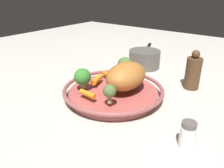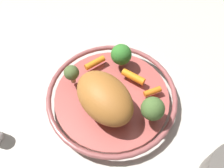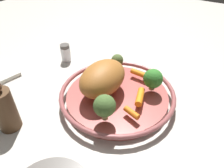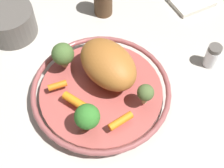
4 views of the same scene
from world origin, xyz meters
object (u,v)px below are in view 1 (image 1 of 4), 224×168
object	(u,v)px
baby_carrot_left	(97,79)
pepper_mill	(193,72)
roast_chicken_piece	(126,76)
broccoli_floret_edge	(110,91)
salt_shaker	(188,135)
broccoli_floret_mid	(125,65)
serving_bowl	(113,92)
saucepan	(144,59)
baby_carrot_back	(107,74)
baby_carrot_center	(88,94)
broccoli_floret_large	(83,77)

from	to	relation	value
baby_carrot_left	pepper_mill	size ratio (longest dim) A/B	0.44
roast_chicken_piece	broccoli_floret_edge	size ratio (longest dim) A/B	2.80
salt_shaker	broccoli_floret_mid	bearing A→B (deg)	147.31
baby_carrot_left	pepper_mill	xyz separation A→B (m)	(0.25, 0.23, 0.01)
baby_carrot_left	pepper_mill	distance (m)	0.34
salt_shaker	pepper_mill	xyz separation A→B (m)	(-0.10, 0.33, 0.03)
broccoli_floret_edge	salt_shaker	xyz separation A→B (m)	(0.23, -0.00, -0.04)
broccoli_floret_edge	roast_chicken_piece	bearing A→B (deg)	100.01
serving_bowl	broccoli_floret_mid	bearing A→B (deg)	105.50
baby_carrot_left	saucepan	size ratio (longest dim) A/B	0.27
roast_chicken_piece	saucepan	bearing A→B (deg)	109.24
roast_chicken_piece	saucepan	world-z (taller)	roast_chicken_piece
baby_carrot_back	pepper_mill	world-z (taller)	pepper_mill
roast_chicken_piece	baby_carrot_center	xyz separation A→B (m)	(-0.06, -0.12, -0.03)
baby_carrot_back	broccoli_floret_edge	world-z (taller)	broccoli_floret_edge
baby_carrot_center	saucepan	xyz separation A→B (m)	(-0.05, 0.43, -0.01)
serving_bowl	pepper_mill	distance (m)	0.30
baby_carrot_back	broccoli_floret_edge	size ratio (longest dim) A/B	0.78
salt_shaker	saucepan	bearing A→B (deg)	130.26
serving_bowl	roast_chicken_piece	distance (m)	0.07
broccoli_floret_mid	broccoli_floret_large	distance (m)	0.18
pepper_mill	baby_carrot_back	bearing A→B (deg)	-146.97
salt_shaker	roast_chicken_piece	bearing A→B (deg)	155.61
salt_shaker	saucepan	xyz separation A→B (m)	(-0.36, 0.42, 0.01)
serving_bowl	baby_carrot_center	world-z (taller)	baby_carrot_center
broccoli_floret_large	pepper_mill	xyz separation A→B (m)	(0.26, 0.29, -0.01)
baby_carrot_back	baby_carrot_center	bearing A→B (deg)	-70.16
baby_carrot_back	pepper_mill	size ratio (longest dim) A/B	0.31
serving_bowl	baby_carrot_left	xyz separation A→B (m)	(-0.07, -0.00, 0.03)
baby_carrot_back	saucepan	size ratio (longest dim) A/B	0.19
roast_chicken_piece	saucepan	distance (m)	0.33
broccoli_floret_edge	broccoli_floret_mid	xyz separation A→B (m)	(-0.09, 0.20, 0.01)
serving_bowl	baby_carrot_left	distance (m)	0.08
baby_carrot_back	salt_shaker	bearing A→B (deg)	-23.23
broccoli_floret_mid	broccoli_floret_large	size ratio (longest dim) A/B	1.08
baby_carrot_center	broccoli_floret_large	world-z (taller)	broccoli_floret_large
baby_carrot_left	baby_carrot_center	world-z (taller)	baby_carrot_left
broccoli_floret_mid	saucepan	xyz separation A→B (m)	(-0.04, 0.22, -0.04)
baby_carrot_back	broccoli_floret_large	xyz separation A→B (m)	(0.00, -0.12, 0.03)
baby_carrot_left	broccoli_floret_edge	world-z (taller)	broccoli_floret_edge
baby_carrot_center	broccoli_floret_mid	bearing A→B (deg)	92.58
baby_carrot_center	roast_chicken_piece	bearing A→B (deg)	64.46
serving_bowl	baby_carrot_back	xyz separation A→B (m)	(-0.08, 0.06, 0.03)
baby_carrot_center	broccoli_floret_mid	size ratio (longest dim) A/B	0.84
baby_carrot_center	broccoli_floret_edge	bearing A→B (deg)	7.08
serving_bowl	baby_carrot_back	world-z (taller)	baby_carrot_back
broccoli_floret_edge	saucepan	bearing A→B (deg)	106.88
broccoli_floret_mid	salt_shaker	size ratio (longest dim) A/B	1.03
baby_carrot_center	broccoli_floret_mid	distance (m)	0.21
serving_bowl	broccoli_floret_edge	distance (m)	0.12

